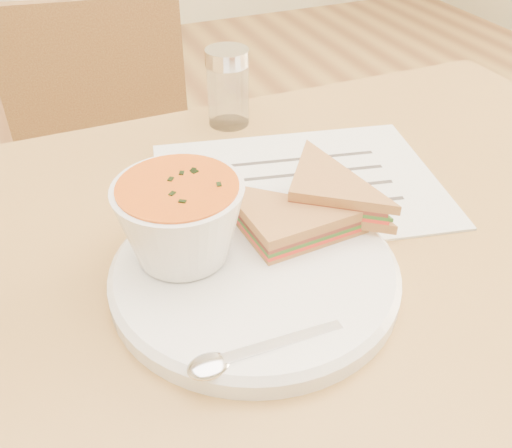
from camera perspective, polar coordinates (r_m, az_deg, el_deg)
name	(u,v)px	position (r m, az deg, el deg)	size (l,w,h in m)	color
chair_far	(117,226)	(1.21, -13.70, -0.19)	(0.36, 0.36, 0.82)	brown
plate	(255,274)	(0.54, -0.15, -5.01)	(0.27, 0.27, 0.02)	white
soup_bowl	(181,224)	(0.52, -7.50, -0.05)	(0.12, 0.12, 0.08)	white
sandwich_half_a	(268,257)	(0.52, 1.26, -3.33)	(0.11, 0.11, 0.03)	#BE8343
sandwich_half_b	(288,206)	(0.56, 3.18, 1.81)	(0.11, 0.11, 0.03)	#BE8343
spoon	(270,347)	(0.46, 1.38, -12.18)	(0.17, 0.03, 0.01)	silver
paper_menu	(298,184)	(0.68, 4.21, 4.05)	(0.33, 0.24, 0.00)	white
condiment_shaker	(228,88)	(0.79, -2.81, 13.47)	(0.06, 0.06, 0.11)	silver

